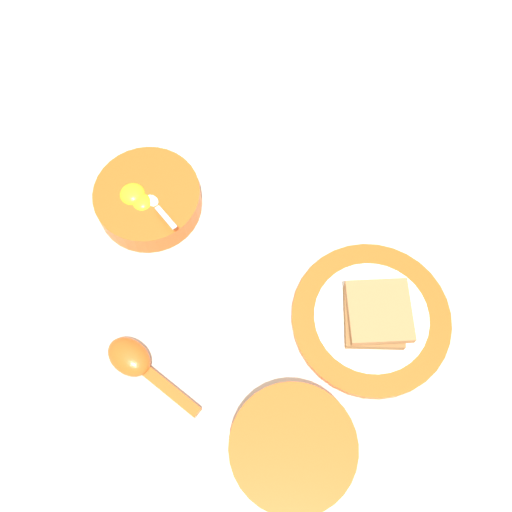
{
  "coord_description": "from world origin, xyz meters",
  "views": [
    {
      "loc": [
        -0.2,
        0.21,
        0.76
      ],
      "look_at": [
        0.01,
        -0.01,
        0.02
      ],
      "focal_mm": 42.0,
      "sensor_mm": 36.0,
      "label": 1
    }
  ],
  "objects_px": {
    "toast_plate": "(371,318)",
    "congee_bowl": "(293,448)",
    "toast_sandwich": "(376,314)",
    "soup_spoon": "(136,363)",
    "egg_bowl": "(148,199)"
  },
  "relations": [
    {
      "from": "toast_plate",
      "to": "congee_bowl",
      "type": "relative_size",
      "value": 1.37
    },
    {
      "from": "toast_plate",
      "to": "congee_bowl",
      "type": "distance_m",
      "value": 0.2
    },
    {
      "from": "toast_sandwich",
      "to": "congee_bowl",
      "type": "xyz_separation_m",
      "value": [
        -0.03,
        0.19,
        -0.01
      ]
    },
    {
      "from": "toast_sandwich",
      "to": "congee_bowl",
      "type": "height_order",
      "value": "toast_sandwich"
    },
    {
      "from": "toast_sandwich",
      "to": "soup_spoon",
      "type": "height_order",
      "value": "toast_sandwich"
    },
    {
      "from": "toast_plate",
      "to": "soup_spoon",
      "type": "distance_m",
      "value": 0.31
    },
    {
      "from": "egg_bowl",
      "to": "congee_bowl",
      "type": "relative_size",
      "value": 1.01
    },
    {
      "from": "toast_plate",
      "to": "soup_spoon",
      "type": "relative_size",
      "value": 1.44
    },
    {
      "from": "egg_bowl",
      "to": "soup_spoon",
      "type": "bearing_deg",
      "value": 132.57
    },
    {
      "from": "toast_plate",
      "to": "toast_sandwich",
      "type": "height_order",
      "value": "toast_sandwich"
    },
    {
      "from": "congee_bowl",
      "to": "egg_bowl",
      "type": "bearing_deg",
      "value": -17.06
    },
    {
      "from": "toast_plate",
      "to": "soup_spoon",
      "type": "height_order",
      "value": "soup_spoon"
    },
    {
      "from": "soup_spoon",
      "to": "egg_bowl",
      "type": "bearing_deg",
      "value": -47.43
    },
    {
      "from": "toast_plate",
      "to": "congee_bowl",
      "type": "height_order",
      "value": "congee_bowl"
    },
    {
      "from": "egg_bowl",
      "to": "congee_bowl",
      "type": "height_order",
      "value": "egg_bowl"
    }
  ]
}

